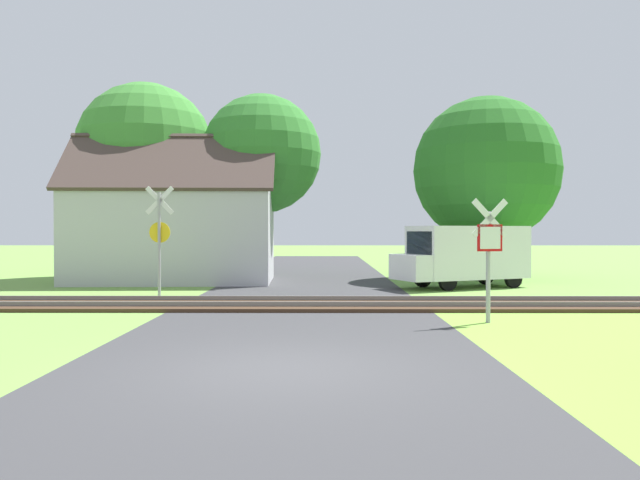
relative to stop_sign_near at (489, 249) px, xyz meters
name	(u,v)px	position (x,y,z in m)	size (l,w,h in m)	color
ground_plane	(282,369)	(-4.30, -4.70, -1.65)	(160.00, 160.00, 0.00)	#6B9942
road_asphalt	(290,345)	(-4.30, -2.70, -1.64)	(6.75, 80.00, 0.01)	#38383A
rail_track	(301,305)	(-4.30, 2.97, -1.59)	(60.00, 2.60, 0.22)	#422D1E
stop_sign_near	(489,249)	(0.00, 0.00, 0.00)	(0.86, 0.23, 2.78)	#9E9EA5
crossing_sign_far	(159,233)	(-8.71, 5.05, 0.34)	(0.88, 0.13, 3.43)	#9E9EA5
house	(175,232)	(-9.75, 11.36, 0.39)	(8.42, 5.53, 6.01)	#B7B7BC
tree_left	(145,152)	(-11.59, 13.61, 3.93)	(6.00, 6.00, 8.58)	#513823
tree_center	(262,154)	(-6.38, 13.02, 3.73)	(5.12, 5.12, 7.95)	#513823
tree_right	(486,170)	(3.29, 12.93, 3.03)	(6.26, 6.26, 7.81)	#513823
mail_truck	(464,254)	(1.40, 8.74, -0.41)	(5.23, 3.69, 2.24)	white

